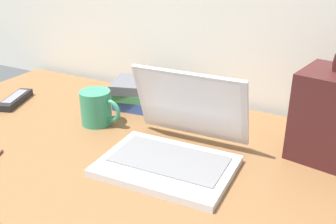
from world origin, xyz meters
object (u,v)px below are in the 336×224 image
object	(u,v)px
laptop	(175,144)
book_stack	(145,94)
remote_control_near	(15,100)
coffee_mug	(97,107)

from	to	relation	value
laptop	book_stack	bearing A→B (deg)	133.35
laptop	book_stack	size ratio (longest dim) A/B	1.39
laptop	remote_control_near	world-z (taller)	laptop
coffee_mug	remote_control_near	world-z (taller)	coffee_mug
coffee_mug	book_stack	bearing A→B (deg)	71.95
laptop	coffee_mug	bearing A→B (deg)	165.36
book_stack	coffee_mug	bearing A→B (deg)	-108.05
coffee_mug	book_stack	xyz separation A→B (m)	(0.06, 0.18, -0.01)
laptop	remote_control_near	bearing A→B (deg)	173.18
remote_control_near	book_stack	world-z (taller)	book_stack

